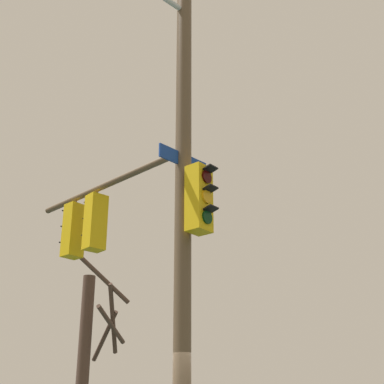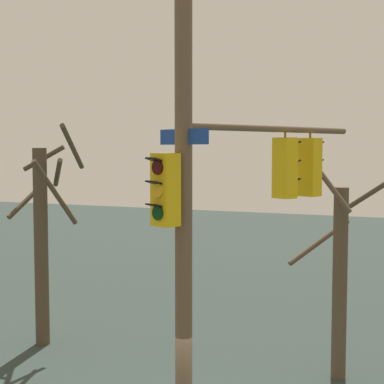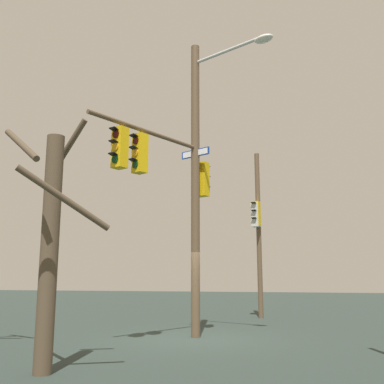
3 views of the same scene
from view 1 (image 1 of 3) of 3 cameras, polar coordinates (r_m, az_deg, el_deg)
main_signal_pole_assembly at (r=9.61m, az=-4.13°, el=-0.75°), size 4.62×4.44×9.32m
bare_tree_behind_pole at (r=15.21m, az=-10.65°, el=-16.96°), size 2.17×1.44×5.74m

